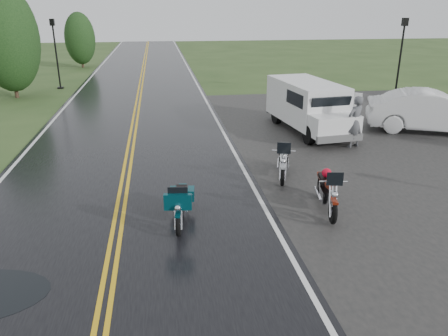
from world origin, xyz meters
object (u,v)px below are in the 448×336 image
object	(u,v)px
van_white	(310,118)
person_at_van	(355,123)
motorcycle_teal	(178,215)
motorcycle_red	(334,202)
lamp_post_far_left	(56,54)
lamp_post_far_right	(400,59)
sedan_white	(432,112)
motorcycle_silver	(283,167)

from	to	relation	value
van_white	person_at_van	bearing A→B (deg)	-27.63
motorcycle_teal	van_white	bearing A→B (deg)	57.53
motorcycle_teal	motorcycle_red	bearing A→B (deg)	7.65
motorcycle_red	person_at_van	size ratio (longest dim) A/B	1.11
lamp_post_far_left	motorcycle_red	bearing A→B (deg)	-63.37
lamp_post_far_left	lamp_post_far_right	bearing A→B (deg)	-17.88
motorcycle_teal	van_white	xyz separation A→B (m)	(5.38, 6.53, 0.48)
sedan_white	person_at_van	bearing A→B (deg)	133.30
van_white	person_at_van	distance (m)	1.66
person_at_van	sedan_white	size ratio (longest dim) A/B	0.37
motorcycle_red	lamp_post_far_left	xyz separation A→B (m)	(-10.38, 20.70, 1.55)
motorcycle_red	lamp_post_far_left	bearing A→B (deg)	127.30
motorcycle_silver	lamp_post_far_left	bearing A→B (deg)	135.06
van_white	person_at_van	world-z (taller)	van_white
van_white	lamp_post_far_right	xyz separation A→B (m)	(7.88, 7.80, 1.19)
motorcycle_silver	van_white	bearing A→B (deg)	78.05
motorcycle_teal	lamp_post_far_right	bearing A→B (deg)	54.25
motorcycle_teal	lamp_post_far_left	size ratio (longest dim) A/B	0.46
sedan_white	lamp_post_far_left	bearing A→B (deg)	75.77
motorcycle_red	van_white	xyz separation A→B (m)	(1.62, 6.49, 0.43)
motorcycle_teal	van_white	distance (m)	8.48
motorcycle_teal	sedan_white	distance (m)	13.42
sedan_white	lamp_post_far_left	xyz separation A→B (m)	(-17.72, 13.21, 1.33)
motorcycle_teal	person_at_van	xyz separation A→B (m)	(6.94, 5.95, 0.38)
motorcycle_red	lamp_post_far_right	bearing A→B (deg)	67.07
person_at_van	lamp_post_far_left	distance (m)	20.10
lamp_post_far_left	lamp_post_far_right	distance (m)	20.88
motorcycle_silver	person_at_van	world-z (taller)	person_at_van
van_white	lamp_post_far_right	bearing A→B (deg)	37.65
motorcycle_red	van_white	bearing A→B (deg)	86.66
motorcycle_red	lamp_post_far_right	distance (m)	17.23
sedan_white	motorcycle_red	bearing A→B (deg)	158.06
motorcycle_red	van_white	world-z (taller)	van_white
motorcycle_teal	lamp_post_far_left	world-z (taller)	lamp_post_far_left
motorcycle_red	van_white	distance (m)	6.70
motorcycle_teal	lamp_post_far_right	world-z (taller)	lamp_post_far_right
motorcycle_red	lamp_post_far_left	distance (m)	23.21
motorcycle_red	motorcycle_teal	world-z (taller)	motorcycle_red
van_white	sedan_white	size ratio (longest dim) A/B	1.04
lamp_post_far_right	sedan_white	bearing A→B (deg)	-107.59
lamp_post_far_right	lamp_post_far_left	bearing A→B (deg)	162.12
van_white	sedan_white	bearing A→B (deg)	2.86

